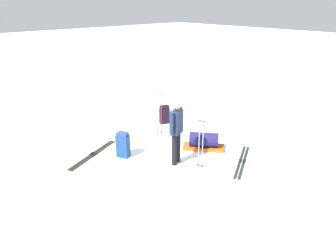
# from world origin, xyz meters

# --- Properties ---
(ground_plane) EXTENTS (80.00, 80.00, 0.00)m
(ground_plane) POSITION_xyz_m (0.00, 0.00, 0.00)
(ground_plane) COLOR white
(skier_standing) EXTENTS (0.32, 0.54, 1.70)m
(skier_standing) POSITION_xyz_m (-0.77, 0.42, 0.95)
(skier_standing) COLOR black
(skier_standing) RESTS_ON ground_plane
(ski_pair_near) EXTENTS (0.91, 1.85, 0.05)m
(ski_pair_near) POSITION_xyz_m (1.11, 1.80, 0.01)
(ski_pair_near) COLOR black
(ski_pair_near) RESTS_ON ground_plane
(ski_pair_far) EXTENTS (1.00, 1.74, 0.05)m
(ski_pair_far) POSITION_xyz_m (-1.91, -0.91, 0.01)
(ski_pair_far) COLOR #20282C
(ski_pair_far) RESTS_ON ground_plane
(backpack_large_dark) EXTENTS (0.39, 0.36, 0.71)m
(backpack_large_dark) POSITION_xyz_m (0.47, 1.23, 0.35)
(backpack_large_dark) COLOR navy
(backpack_large_dark) RESTS_ON ground_plane
(backpack_bright) EXTENTS (0.30, 0.36, 0.64)m
(backpack_bright) POSITION_xyz_m (1.55, -1.26, 0.31)
(backpack_bright) COLOR black
(backpack_bright) RESTS_ON ground_plane
(ski_poles_planted_near) EXTENTS (0.21, 0.11, 1.30)m
(ski_poles_planted_near) POSITION_xyz_m (1.05, -0.59, 0.72)
(ski_poles_planted_near) COLOR maroon
(ski_poles_planted_near) RESTS_ON ground_plane
(ski_poles_planted_far) EXTENTS (0.17, 0.10, 1.29)m
(ski_poles_planted_far) POSITION_xyz_m (-1.35, 0.13, 0.72)
(ski_poles_planted_far) COLOR #B5BFB8
(ski_poles_planted_far) RESTS_ON ground_plane
(gear_sled) EXTENTS (1.19, 1.09, 0.49)m
(gear_sled) POSITION_xyz_m (-0.70, -0.75, 0.22)
(gear_sled) COLOR #DD581A
(gear_sled) RESTS_ON ground_plane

